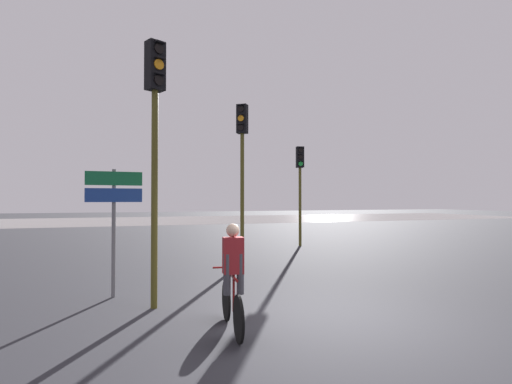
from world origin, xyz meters
name	(u,v)px	position (x,y,z in m)	size (l,w,h in m)	color
ground_plane	(326,320)	(0.00, 0.00, 0.00)	(120.00, 120.00, 0.00)	#28282D
water_strip	(155,220)	(0.00, 33.33, 0.00)	(80.00, 16.00, 0.01)	gray
traffic_light_far_right	(300,177)	(4.11, 9.67, 2.97)	(0.36, 0.38, 4.25)	#4C4719
traffic_light_near_left	(155,124)	(-2.62, 1.64, 3.38)	(0.39, 0.41, 4.89)	#4C4719
traffic_light_center	(242,154)	(0.37, 5.93, 3.40)	(0.40, 0.42, 4.93)	#4C4719
direction_sign_post	(114,209)	(-3.34, 2.73, 1.79)	(1.10, 0.14, 2.60)	slate
cyclist	(233,277)	(-1.62, -0.10, 0.82)	(0.46, 1.71, 1.62)	black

